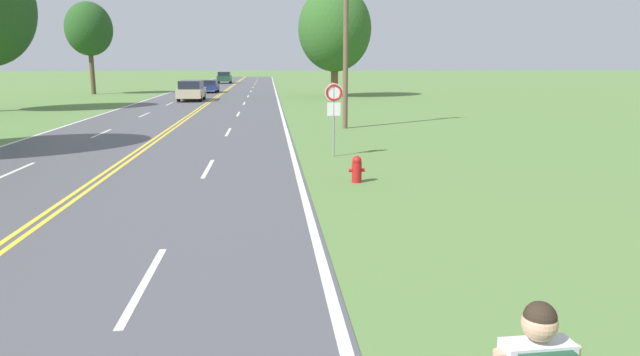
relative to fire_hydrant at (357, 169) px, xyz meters
The scene contains 8 objects.
fire_hydrant is the anchor object (origin of this frame).
traffic_sign 4.48m from the fire_hydrant, 91.81° to the left, with size 0.60×0.10×2.44m.
utility_pole_midground 13.15m from the fire_hydrant, 83.79° to the left, with size 1.80×0.24×8.83m.
tree_left_verge 37.61m from the fire_hydrant, 84.33° to the left, with size 6.46×6.46×9.67m.
tree_behind_sign 47.68m from the fire_hydrant, 114.01° to the left, with size 4.40×4.40×8.72m.
car_champagne_suv_nearest 33.95m from the fire_hydrant, 104.51° to the left, with size 1.97×4.83×1.62m.
car_dark_blue_hatchback_approaching 45.83m from the fire_hydrant, 100.53° to the left, with size 1.95×3.67×1.27m.
car_dark_green_suv_mid_near 70.83m from the fire_hydrant, 96.97° to the left, with size 1.95×3.97×1.66m.
Camera 1 is at (4.62, -0.45, 3.15)m, focal length 32.00 mm.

